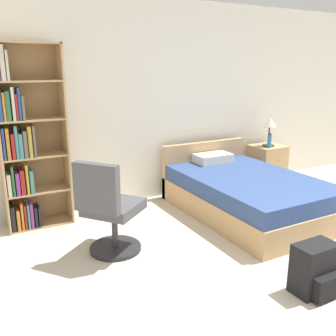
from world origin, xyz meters
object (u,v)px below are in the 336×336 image
(nightstand, at_px, (267,165))
(bookshelf, at_px, (25,144))
(water_bottle, at_px, (269,141))
(office_chair, at_px, (109,211))
(table_lamp, at_px, (270,124))
(backpack_black, at_px, (315,270))
(bed, at_px, (245,193))

(nightstand, bearing_deg, bookshelf, 178.59)
(nightstand, bearing_deg, water_bottle, -127.73)
(nightstand, distance_m, water_bottle, 0.43)
(office_chair, height_order, table_lamp, table_lamp)
(backpack_black, bearing_deg, water_bottle, 54.91)
(office_chair, xyz_separation_m, backpack_black, (1.22, -1.39, -0.25))
(bed, xyz_separation_m, table_lamp, (1.03, 0.72, 0.68))
(table_lamp, bearing_deg, backpack_black, -125.18)
(bed, relative_size, backpack_black, 4.86)
(bed, relative_size, nightstand, 3.32)
(nightstand, bearing_deg, table_lamp, -129.11)
(bed, distance_m, water_bottle, 1.24)
(backpack_black, bearing_deg, bed, 69.01)
(nightstand, distance_m, table_lamp, 0.63)
(backpack_black, bearing_deg, nightstand, 54.79)
(office_chair, height_order, nightstand, office_chair)
(bed, bearing_deg, backpack_black, -110.99)
(bookshelf, bearing_deg, bed, -19.01)
(nightstand, height_order, water_bottle, water_bottle)
(water_bottle, bearing_deg, table_lamp, 52.56)
(bookshelf, distance_m, office_chair, 1.30)
(table_lamp, bearing_deg, water_bottle, -127.44)
(bed, height_order, table_lamp, table_lamp)
(office_chair, bearing_deg, table_lamp, 18.33)
(water_bottle, distance_m, backpack_black, 2.80)
(bookshelf, height_order, backpack_black, bookshelf)
(water_bottle, bearing_deg, bookshelf, 176.71)
(table_lamp, relative_size, water_bottle, 2.03)
(office_chair, relative_size, table_lamp, 2.20)
(bed, bearing_deg, bookshelf, 160.99)
(bookshelf, height_order, water_bottle, bookshelf)
(bookshelf, relative_size, water_bottle, 9.40)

